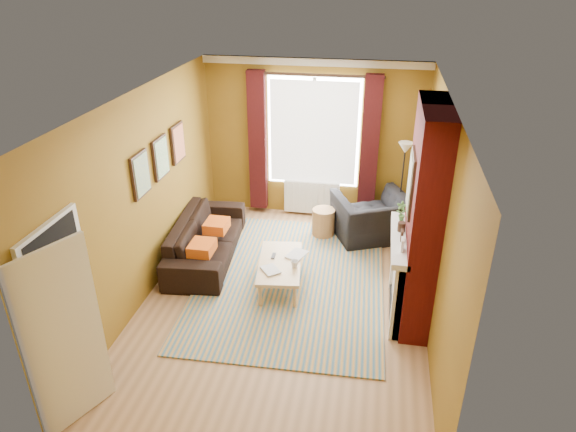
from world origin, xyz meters
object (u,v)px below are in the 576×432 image
object	(u,v)px
wicker_stool	(323,222)
floor_lamp	(404,163)
sofa	(206,238)
armchair	(372,218)
coffee_table	(280,264)

from	to	relation	value
wicker_stool	floor_lamp	distance (m)	1.65
wicker_stool	floor_lamp	world-z (taller)	floor_lamp
sofa	armchair	size ratio (longest dim) A/B	1.89
sofa	floor_lamp	world-z (taller)	floor_lamp
wicker_stool	sofa	bearing A→B (deg)	-149.28
armchair	wicker_stool	distance (m)	0.81
wicker_stool	floor_lamp	xyz separation A→B (m)	(1.24, 0.32, 1.04)
sofa	armchair	bearing A→B (deg)	-72.47
sofa	coffee_table	world-z (taller)	sofa
armchair	coffee_table	world-z (taller)	armchair
armchair	coffee_table	distance (m)	2.07
floor_lamp	armchair	bearing A→B (deg)	-147.29
sofa	wicker_stool	distance (m)	2.01
coffee_table	floor_lamp	world-z (taller)	floor_lamp
sofa	coffee_table	bearing A→B (deg)	-120.06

